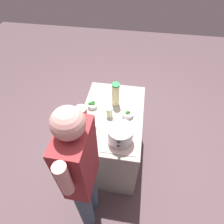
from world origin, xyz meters
TOP-DOWN VIEW (x-y plane):
  - ground_plane at (0.00, 0.00)m, footprint 8.00×8.00m
  - counter_slab at (0.00, 0.00)m, footprint 1.07×0.69m
  - dish_cloth at (0.32, 0.13)m, footprint 0.33×0.34m
  - cooking_pot at (0.32, 0.13)m, footprint 0.33×0.26m
  - lemonade_pitcher at (-0.19, 0.01)m, footprint 0.09×0.09m
  - mason_jar at (0.02, -0.03)m, footprint 0.07×0.07m
  - broccoli_bowl_front at (0.21, -0.20)m, footprint 0.13×0.13m
  - broccoli_bowl_center at (-0.09, -0.25)m, footprint 0.11×0.11m
  - broccoli_bowl_back at (-0.02, 0.17)m, footprint 0.12×0.12m
  - person_cook at (0.80, -0.12)m, footprint 0.50×0.21m

SIDE VIEW (x-z plane):
  - ground_plane at x=0.00m, z-range 0.00..0.00m
  - counter_slab at x=0.00m, z-range 0.00..0.86m
  - dish_cloth at x=0.32m, z-range 0.86..0.86m
  - broccoli_bowl_front at x=0.21m, z-range 0.84..0.93m
  - broccoli_bowl_back at x=-0.02m, z-range 0.85..0.93m
  - broccoli_bowl_center at x=-0.09m, z-range 0.85..0.93m
  - mason_jar at x=0.02m, z-range 0.86..0.97m
  - cooking_pot at x=0.32m, z-range 0.87..1.05m
  - person_cook at x=0.80m, z-range 0.10..1.85m
  - lemonade_pitcher at x=-0.19m, z-range 0.86..1.15m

